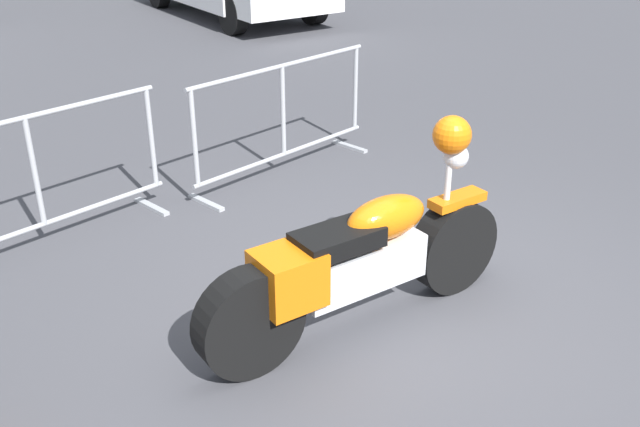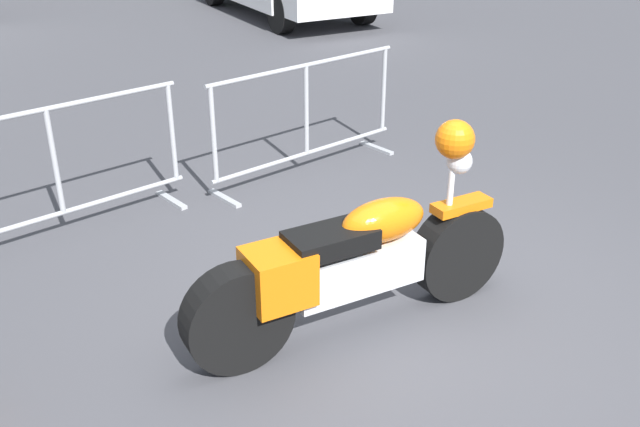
# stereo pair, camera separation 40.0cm
# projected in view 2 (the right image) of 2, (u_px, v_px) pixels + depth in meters

# --- Properties ---
(ground_plane) EXTENTS (120.00, 120.00, 0.00)m
(ground_plane) POSITION_uv_depth(u_px,v_px,m) (411.00, 320.00, 4.65)
(ground_plane) COLOR #424247
(motorcycle) EXTENTS (2.27, 0.42, 1.28)m
(motorcycle) POSITION_uv_depth(u_px,v_px,m) (356.00, 261.00, 4.37)
(motorcycle) COLOR black
(motorcycle) RESTS_ON ground
(crowd_barrier_near) EXTENTS (2.14, 0.67, 1.07)m
(crowd_barrier_near) POSITION_uv_depth(u_px,v_px,m) (56.00, 171.00, 5.49)
(crowd_barrier_near) COLOR #9EA0A5
(crowd_barrier_near) RESTS_ON ground
(crowd_barrier_far) EXTENTS (2.14, 0.67, 1.07)m
(crowd_barrier_far) POSITION_uv_depth(u_px,v_px,m) (306.00, 118.00, 6.66)
(crowd_barrier_far) COLOR #9EA0A5
(crowd_barrier_far) RESTS_ON ground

